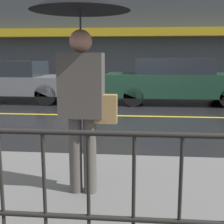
% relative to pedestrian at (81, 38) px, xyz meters
% --- Properties ---
extents(ground_plane, '(80.00, 80.00, 0.00)m').
position_rel_pedestrian_xyz_m(ground_plane, '(0.15, 5.05, -1.78)').
color(ground_plane, black).
extents(sidewalk_near, '(28.00, 2.95, 0.12)m').
position_rel_pedestrian_xyz_m(sidewalk_near, '(0.15, -0.14, -1.72)').
color(sidewalk_near, '#60605E').
rests_on(sidewalk_near, ground_plane).
extents(sidewalk_far, '(28.00, 2.15, 0.12)m').
position_rel_pedestrian_xyz_m(sidewalk_far, '(0.15, 9.84, -1.72)').
color(sidewalk_far, '#60605E').
rests_on(sidewalk_far, ground_plane).
extents(lane_marking, '(25.20, 0.12, 0.01)m').
position_rel_pedestrian_xyz_m(lane_marking, '(0.15, 5.05, -1.77)').
color(lane_marking, gold).
rests_on(lane_marking, ground_plane).
extents(building_storefront, '(28.00, 0.85, 6.71)m').
position_rel_pedestrian_xyz_m(building_storefront, '(0.15, 11.04, 1.54)').
color(building_storefront, '#383D42').
rests_on(building_storefront, ground_plane).
extents(railing_foreground, '(12.00, 0.04, 1.03)m').
position_rel_pedestrian_xyz_m(railing_foreground, '(0.15, -1.36, -1.02)').
color(railing_foreground, black).
rests_on(railing_foreground, sidewalk_near).
extents(pedestrian, '(1.01, 1.01, 2.15)m').
position_rel_pedestrian_xyz_m(pedestrian, '(0.00, 0.00, 0.00)').
color(pedestrian, '#4C4742').
rests_on(pedestrian, sidewalk_near).
extents(car_grey, '(4.55, 1.95, 1.42)m').
position_rel_pedestrian_xyz_m(car_grey, '(-3.95, 7.49, -1.03)').
color(car_grey, slate).
rests_on(car_grey, ground_plane).
extents(car_dark_green, '(4.79, 1.82, 1.53)m').
position_rel_pedestrian_xyz_m(car_dark_green, '(1.79, 7.49, -1.00)').
color(car_dark_green, '#193828').
rests_on(car_dark_green, ground_plane).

